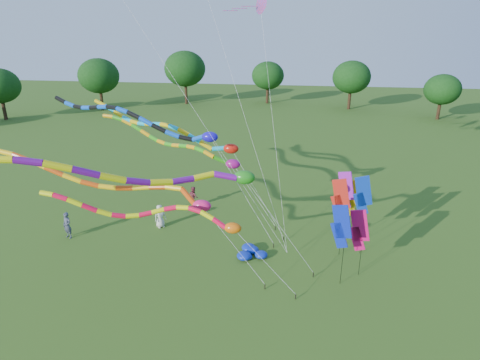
# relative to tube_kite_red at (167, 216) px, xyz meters

# --- Properties ---
(ground) EXTENTS (160.00, 160.00, 0.00)m
(ground) POSITION_rel_tube_kite_red_xyz_m (3.28, 0.29, -4.43)
(ground) COLOR #295015
(ground) RESTS_ON ground
(tree_ring) EXTENTS (120.36, 123.73, 9.58)m
(tree_ring) POSITION_rel_tube_kite_red_xyz_m (4.02, 0.56, 0.87)
(tree_ring) COLOR #382314
(tree_ring) RESTS_ON ground
(tube_kite_red) EXTENTS (11.89, 1.70, 6.27)m
(tube_kite_red) POSITION_rel_tube_kite_red_xyz_m (0.00, 0.00, 0.00)
(tube_kite_red) COLOR black
(tube_kite_red) RESTS_ON ground
(tube_kite_orange) EXTENTS (16.20, 1.69, 7.34)m
(tube_kite_orange) POSITION_rel_tube_kite_red_xyz_m (-3.50, 1.87, 0.79)
(tube_kite_orange) COLOR black
(tube_kite_orange) RESTS_ON ground
(tube_kite_purple) EXTENTS (16.44, 7.44, 9.09)m
(tube_kite_purple) POSITION_rel_tube_kite_red_xyz_m (-1.20, -1.57, 2.66)
(tube_kite_purple) COLOR black
(tube_kite_purple) RESTS_ON ground
(tube_kite_blue) EXTENTS (15.33, 3.98, 8.94)m
(tube_kite_blue) POSITION_rel_tube_kite_red_xyz_m (-3.39, 6.99, 2.90)
(tube_kite_blue) COLOR black
(tube_kite_blue) RESTS_ON ground
(tube_kite_cyan) EXTENTS (14.26, 5.36, 8.35)m
(tube_kite_cyan) POSITION_rel_tube_kite_red_xyz_m (-2.11, 8.77, 1.89)
(tube_kite_cyan) COLOR black
(tube_kite_cyan) RESTS_ON ground
(tube_kite_green) EXTENTS (13.80, 5.29, 7.06)m
(tube_kite_green) POSITION_rel_tube_kite_red_xyz_m (-2.09, 10.32, 0.46)
(tube_kite_green) COLOR black
(tube_kite_green) RESTS_ON ground
(delta_kite_high_c) EXTENTS (4.61, 5.84, 15.12)m
(delta_kite_high_c) POSITION_rel_tube_kite_red_xyz_m (3.43, 9.28, 9.76)
(delta_kite_high_c) COLOR black
(delta_kite_high_c) RESTS_ON ground
(banner_pole_magenta_a) EXTENTS (1.15, 0.32, 3.99)m
(banner_pole_magenta_a) POSITION_rel_tube_kite_red_xyz_m (9.55, 3.07, -1.70)
(banner_pole_magenta_a) COLOR black
(banner_pole_magenta_a) RESTS_ON ground
(banner_pole_orange) EXTENTS (1.14, 0.40, 4.09)m
(banner_pole_orange) POSITION_rel_tube_kite_red_xyz_m (9.56, 7.17, -1.60)
(banner_pole_orange) COLOR black
(banner_pole_orange) RESTS_ON ground
(banner_pole_blue_a) EXTENTS (1.12, 0.46, 4.63)m
(banner_pole_blue_a) POSITION_rel_tube_kite_red_xyz_m (8.48, 2.11, -1.07)
(banner_pole_blue_a) COLOR black
(banner_pole_blue_a) RESTS_ON ground
(banner_pole_red) EXTENTS (1.16, 0.21, 4.93)m
(banner_pole_red) POSITION_rel_tube_kite_red_xyz_m (8.67, 5.06, -0.77)
(banner_pole_red) COLOR black
(banner_pole_red) RESTS_ON ground
(banner_pole_violet) EXTENTS (1.11, 0.50, 4.72)m
(banner_pole_violet) POSITION_rel_tube_kite_red_xyz_m (9.16, 6.93, -0.98)
(banner_pole_violet) COLOR black
(banner_pole_violet) RESTS_ON ground
(banner_pole_blue_b) EXTENTS (1.16, 0.17, 5.06)m
(banner_pole_blue_b) POSITION_rel_tube_kite_red_xyz_m (9.94, 5.34, -0.64)
(banner_pole_blue_b) COLOR black
(banner_pole_blue_b) RESTS_ON ground
(blue_nylon_heap) EXTENTS (1.50, 1.71, 0.49)m
(blue_nylon_heap) POSITION_rel_tube_kite_red_xyz_m (3.60, 4.07, -4.20)
(blue_nylon_heap) COLOR #0D26AB
(blue_nylon_heap) RESTS_ON ground
(person_a) EXTENTS (0.94, 0.92, 1.63)m
(person_a) POSITION_rel_tube_kite_red_xyz_m (-2.96, 6.98, -3.62)
(person_a) COLOR beige
(person_a) RESTS_ON ground
(person_b) EXTENTS (0.76, 0.62, 1.78)m
(person_b) POSITION_rel_tube_kite_red_xyz_m (-8.41, 4.67, -3.54)
(person_b) COLOR #3C4155
(person_b) RESTS_ON ground
(person_c) EXTENTS (0.94, 1.00, 1.63)m
(person_c) POSITION_rel_tube_kite_red_xyz_m (-1.53, 10.56, -3.62)
(person_c) COLOR brown
(person_c) RESTS_ON ground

